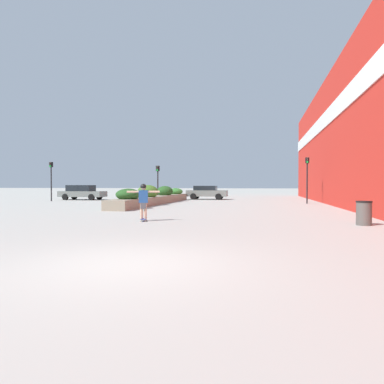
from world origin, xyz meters
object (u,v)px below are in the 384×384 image
object	(u,v)px
skateboarder	(143,198)
traffic_light_left	(158,177)
trash_bin	(364,213)
skateboard	(143,219)
car_center_left	(82,192)
traffic_light_right	(307,172)
traffic_light_far_left	(51,175)
car_leftmost	(207,192)

from	to	relation	value
skateboarder	traffic_light_left	distance (m)	15.11
skateboarder	traffic_light_left	world-z (taller)	traffic_light_left
trash_bin	traffic_light_left	distance (m)	18.85
skateboard	car_center_left	bearing A→B (deg)	109.13
trash_bin	traffic_light_right	xyz separation A→B (m)	(-0.12, 14.72, 2.01)
traffic_light_left	skateboarder	bearing A→B (deg)	-74.97
traffic_light_far_left	car_leftmost	bearing A→B (deg)	26.04
skateboard	car_center_left	size ratio (longest dim) A/B	0.15
traffic_light_right	car_center_left	bearing A→B (deg)	172.25
skateboarder	traffic_light_left	bearing A→B (deg)	88.67
car_leftmost	traffic_light_far_left	world-z (taller)	traffic_light_far_left
car_center_left	traffic_light_far_left	world-z (taller)	traffic_light_far_left
skateboard	traffic_light_right	size ratio (longest dim) A/B	0.18
trash_bin	traffic_light_far_left	size ratio (longest dim) A/B	0.25
skateboarder	skateboard	bearing A→B (deg)	100.21
skateboarder	trash_bin	world-z (taller)	skateboarder
traffic_light_right	traffic_light_far_left	distance (m)	22.13
trash_bin	traffic_light_far_left	world-z (taller)	traffic_light_far_left
car_leftmost	traffic_light_right	world-z (taller)	traffic_light_right
skateboard	trash_bin	size ratio (longest dim) A/B	0.76
trash_bin	car_leftmost	bearing A→B (deg)	113.41
skateboarder	car_leftmost	distance (m)	21.15
trash_bin	car_leftmost	distance (m)	22.77
skateboard	traffic_light_left	distance (m)	15.20
trash_bin	car_center_left	xyz separation A→B (m)	(-20.94, 17.55, 0.31)
skateboarder	traffic_light_far_left	size ratio (longest dim) A/B	0.40
trash_bin	car_leftmost	xyz separation A→B (m)	(-9.05, 20.89, 0.30)
skateboarder	traffic_light_right	distance (m)	17.10
skateboard	traffic_light_left	world-z (taller)	traffic_light_left
traffic_light_left	trash_bin	bearing A→B (deg)	-49.63
car_center_left	traffic_light_right	distance (m)	21.09
car_center_left	car_leftmost	bearing A→B (deg)	105.70
skateboarder	traffic_light_left	size ratio (longest dim) A/B	0.46
skateboarder	traffic_light_far_left	xyz separation A→B (m)	(-13.99, 14.69, 1.45)
traffic_light_far_left	car_center_left	bearing A→B (deg)	67.27
skateboarder	traffic_light_left	xyz separation A→B (m)	(-3.91, 14.55, 1.18)
traffic_light_left	traffic_light_far_left	xyz separation A→B (m)	(-10.08, 0.14, 0.27)
skateboard	traffic_light_right	bearing A→B (deg)	45.08
trash_bin	traffic_light_right	world-z (taller)	traffic_light_right
traffic_light_left	traffic_light_right	xyz separation A→B (m)	(12.05, 0.41, 0.33)
skateboard	traffic_light_far_left	bearing A→B (deg)	117.24
skateboarder	car_leftmost	size ratio (longest dim) A/B	0.35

